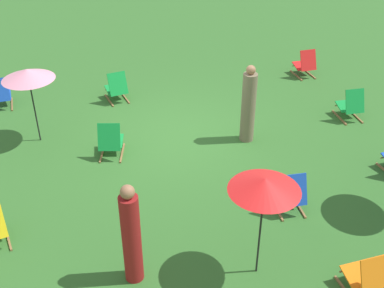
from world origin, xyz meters
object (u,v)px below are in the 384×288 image
deckchair_3 (111,141)px  deckchair_7 (290,194)px  umbrella_1 (265,185)px  person_0 (248,106)px  deckchair_0 (305,64)px  deckchair_4 (367,278)px  umbrella_0 (28,74)px  deckchair_5 (117,88)px  person_1 (131,236)px  deckchair_2 (351,105)px  deckchair_9 (0,94)px

deckchair_3 → deckchair_7: 4.03m
umbrella_1 → person_0: bearing=-107.8°
deckchair_3 → deckchair_7: (-3.00, 2.70, 0.00)m
deckchair_0 → deckchair_7: 6.32m
deckchair_3 → deckchair_7: size_ratio=1.03×
deckchair_4 → umbrella_0: 7.74m
deckchair_5 → person_0: size_ratio=0.45×
deckchair_4 → umbrella_1: size_ratio=0.45×
deckchair_3 → person_1: (0.06, 3.63, 0.49)m
deckchair_3 → person_1: 3.67m
deckchair_4 → person_1: 3.57m
umbrella_1 → person_0: (-1.25, -3.90, -0.86)m
person_0 → deckchair_0: bearing=-175.5°
deckchair_0 → person_0: (2.90, 2.97, 0.50)m
deckchair_2 → deckchair_4: same height
deckchair_7 → person_1: size_ratio=0.46×
umbrella_1 → deckchair_0: bearing=-121.1°
deckchair_5 → umbrella_1: (-1.40, 6.65, 1.36)m
umbrella_0 → deckchair_0: bearing=-166.6°
deckchair_2 → person_1: bearing=35.2°
deckchair_4 → deckchair_9: bearing=-56.5°
deckchair_9 → person_0: (-5.60, 3.13, 0.50)m
deckchair_9 → person_0: bearing=147.1°
deckchair_4 → deckchair_7: bearing=-85.7°
deckchair_3 → deckchair_0: bearing=-140.3°
deckchair_9 → umbrella_0: umbrella_0 is taller
deckchair_2 → deckchair_3: bearing=4.5°
deckchair_2 → umbrella_1: umbrella_1 is taller
deckchair_0 → person_1: person_1 is taller
deckchair_2 → deckchair_5: same height
deckchair_0 → deckchair_9: 8.50m
deckchair_2 → deckchair_5: size_ratio=1.00×
umbrella_0 → person_0: 4.86m
deckchair_0 → umbrella_0: (7.54, 1.80, 1.28)m
umbrella_0 → deckchair_3: bearing=145.4°
deckchair_2 → deckchair_3: size_ratio=0.98×
deckchair_5 → umbrella_0: bearing=28.2°
deckchair_2 → person_0: 2.89m
deckchair_5 → person_0: 3.86m
deckchair_4 → deckchair_0: bearing=-112.1°
deckchair_9 → deckchair_0: bearing=175.2°
deckchair_5 → person_1: bearing=75.1°
deckchair_7 → deckchair_2: bearing=-132.1°
deckchair_4 → deckchair_9: size_ratio=1.00×
person_0 → deckchair_3: bearing=-43.2°
deckchair_2 → deckchair_9: (8.43, -2.84, 0.00)m
deckchair_4 → deckchair_5: size_ratio=1.00×
deckchair_7 → umbrella_1: size_ratio=0.45×
deckchair_4 → umbrella_0: (4.80, -5.93, 1.28)m
person_1 → umbrella_0: bearing=-41.3°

